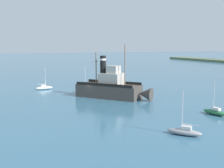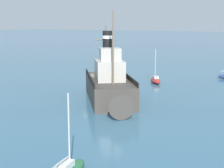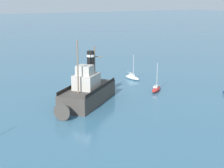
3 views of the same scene
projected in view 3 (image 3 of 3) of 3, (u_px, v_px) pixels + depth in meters
ground_plane at (89, 97)px, 55.42m from camera, size 600.00×600.00×0.00m
old_tugboat at (86, 92)px, 51.19m from camera, size 13.16×11.89×9.90m
sailboat_red at (156, 89)px, 58.54m from camera, size 3.66×3.22×4.90m
sailboat_white at (132, 77)px, 67.03m from camera, size 1.56×3.91×4.90m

